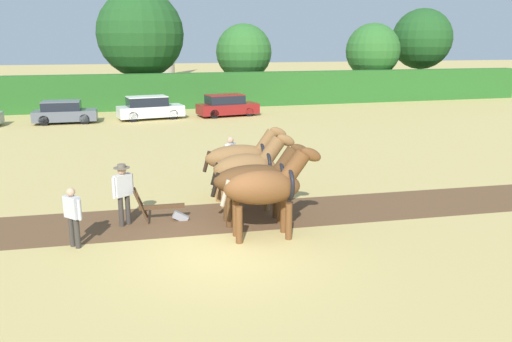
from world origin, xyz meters
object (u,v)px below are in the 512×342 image
object	(u,v)px
draft_horse_trail_left	(249,168)
farmer_onlooker_left	(73,214)
draft_horse_lead_right	(257,179)
draft_horse_lead_left	(267,187)
farmer_at_plow	(123,189)
draft_horse_trail_right	(242,157)
tree_center_right	(422,39)
church_spire	(165,19)
farmer_beside_team	(231,156)
tree_center	(373,51)
tree_center_left	(244,52)
tree_left	(141,34)
plow	(166,211)
parked_car_left	(64,112)
parked_car_center_left	(150,108)
parked_car_center	(227,106)

from	to	relation	value
draft_horse_trail_left	farmer_onlooker_left	bearing A→B (deg)	-157.23
draft_horse_lead_right	draft_horse_trail_left	xyz separation A→B (m)	(0.08, 1.20, 0.03)
draft_horse_lead_left	farmer_at_plow	distance (m)	4.12
draft_horse_trail_right	farmer_onlooker_left	size ratio (longest dim) A/B	1.84
tree_center_right	church_spire	distance (m)	42.87
farmer_beside_team	tree_center	bearing A→B (deg)	89.71
tree_center_left	church_spire	distance (m)	38.11
tree_left	farmer_at_plow	size ratio (longest dim) A/B	5.17
draft_horse_lead_left	draft_horse_trail_left	bearing A→B (deg)	90.02
plow	draft_horse_lead_left	bearing A→B (deg)	-35.10
tree_center_left	parked_car_left	world-z (taller)	tree_center_left
farmer_beside_team	draft_horse_trail_left	bearing A→B (deg)	-55.63
tree_left	farmer_beside_team	world-z (taller)	tree_left
parked_car_center_left	parked_car_center	distance (m)	5.40
draft_horse_trail_right	parked_car_left	bearing A→B (deg)	114.65
parked_car_left	draft_horse_lead_right	bearing A→B (deg)	-70.39
farmer_at_plow	farmer_onlooker_left	bearing A→B (deg)	-78.90
tree_center_left	draft_horse_trail_left	bearing A→B (deg)	-104.07
church_spire	parked_car_left	size ratio (longest dim) A/B	4.16
church_spire	plow	distance (m)	68.24
church_spire	plow	xyz separation A→B (m)	(-7.03, -67.37, -8.28)
tree_left	tree_center_right	bearing A→B (deg)	2.17
parked_car_left	farmer_at_plow	bearing A→B (deg)	-79.50
parked_car_center	draft_horse_lead_right	bearing A→B (deg)	-108.58
tree_center_left	farmer_at_plow	bearing A→B (deg)	-110.52
tree_center_left	tree_center_right	size ratio (longest dim) A/B	0.81
parked_car_left	tree_center_left	bearing A→B (deg)	33.96
tree_left	tree_center_right	world-z (taller)	tree_left
church_spire	parked_car_left	bearing A→B (deg)	-103.76
church_spire	tree_center_right	bearing A→B (deg)	-60.58
draft_horse_trail_left	farmer_beside_team	bearing A→B (deg)	90.93
farmer_at_plow	parked_car_center_left	distance (m)	20.78
draft_horse_lead_right	parked_car_left	size ratio (longest dim) A/B	0.75
church_spire	farmer_at_plow	world-z (taller)	church_spire
draft_horse_lead_left	draft_horse_trail_right	xyz separation A→B (m)	(0.24, 3.60, -0.01)
draft_horse_trail_right	plow	xyz separation A→B (m)	(-2.69, -1.63, -1.07)
draft_horse_trail_right	farmer_at_plow	distance (m)	4.21
tree_center	draft_horse_lead_right	world-z (taller)	tree_center
farmer_beside_team	parked_car_center	bearing A→B (deg)	115.28
tree_center	tree_center_right	size ratio (longest dim) A/B	0.82
tree_center_left	parked_car_center_left	size ratio (longest dim) A/B	1.47
parked_car_left	farmer_beside_team	bearing A→B (deg)	-65.26
tree_left	tree_center_left	bearing A→B (deg)	3.26
tree_center_left	draft_horse_lead_right	xyz separation A→B (m)	(-7.39, -30.39, -2.98)
draft_horse_lead_left	plow	xyz separation A→B (m)	(-2.44, 1.97, -1.08)
tree_left	plow	size ratio (longest dim) A/B	5.92
plow	parked_car_center	size ratio (longest dim) A/B	0.35
church_spire	draft_horse_trail_right	bearing A→B (deg)	-93.79
draft_horse_lead_left	plow	world-z (taller)	draft_horse_lead_left
parked_car_center_left	tree_center_right	bearing A→B (deg)	10.53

